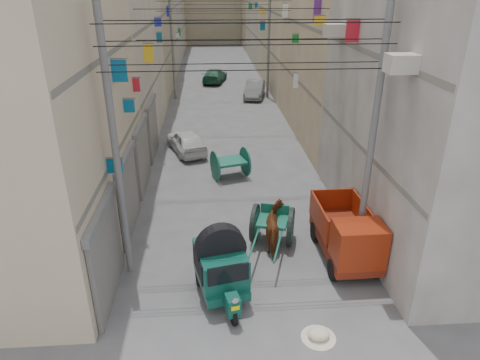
{
  "coord_description": "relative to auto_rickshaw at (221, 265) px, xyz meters",
  "views": [
    {
      "loc": [
        -0.99,
        -5.21,
        8.14
      ],
      "look_at": [
        -0.14,
        6.5,
        2.75
      ],
      "focal_mm": 32.0,
      "sensor_mm": 36.0,
      "label": 1
    }
  ],
  "objects": [
    {
      "name": "building_row_left",
      "position": [
        -7.19,
        29.47,
        5.45
      ],
      "size": [
        8.0,
        62.0,
        14.0
      ],
      "color": "#BBA98D",
      "rests_on": "ground"
    },
    {
      "name": "building_row_right",
      "position": [
        8.8,
        29.47,
        5.45
      ],
      "size": [
        8.0,
        62.0,
        14.0
      ],
      "color": "#ADA7A2",
      "rests_on": "ground"
    },
    {
      "name": "shutters_left",
      "position": [
        -3.11,
        5.72,
        0.48
      ],
      "size": [
        0.18,
        14.4,
        2.88
      ],
      "color": "#4F4F54",
      "rests_on": "ground"
    },
    {
      "name": "signboards",
      "position": [
        0.79,
        17.01,
        2.42
      ],
      "size": [
        8.22,
        40.52,
        5.67
      ],
      "color": "yellow",
      "rests_on": "ground"
    },
    {
      "name": "ac_units",
      "position": [
        4.45,
        3.02,
        6.42
      ],
      "size": [
        0.7,
        6.55,
        3.35
      ],
      "color": "#AFA89D",
      "rests_on": "ground"
    },
    {
      "name": "utility_poles",
      "position": [
        0.8,
        12.35,
        2.99
      ],
      "size": [
        7.4,
        22.2,
        8.0
      ],
      "color": "#5F5F61",
      "rests_on": "ground"
    },
    {
      "name": "overhead_cables",
      "position": [
        0.8,
        9.75,
        5.75
      ],
      "size": [
        7.4,
        22.52,
        1.12
      ],
      "color": "black",
      "rests_on": "ground"
    },
    {
      "name": "auto_rickshaw",
      "position": [
        0.0,
        0.0,
        0.0
      ],
      "size": [
        1.75,
        2.53,
        1.72
      ],
      "rotation": [
        0.0,
        0.0,
        0.22
      ],
      "color": "black",
      "rests_on": "ground"
    },
    {
      "name": "tonga_cart",
      "position": [
        1.84,
        2.62,
        -0.32
      ],
      "size": [
        1.91,
        3.15,
        1.33
      ],
      "rotation": [
        0.0,
        0.0,
        -0.29
      ],
      "color": "black",
      "rests_on": "ground"
    },
    {
      "name": "mini_truck",
      "position": [
        4.01,
        1.16,
        -0.11
      ],
      "size": [
        1.56,
        3.36,
        1.87
      ],
      "rotation": [
        0.0,
        0.0,
        0.02
      ],
      "color": "black",
      "rests_on": "ground"
    },
    {
      "name": "second_cart",
      "position": [
        0.68,
        8.17,
        -0.29
      ],
      "size": [
        1.86,
        1.75,
        1.36
      ],
      "rotation": [
        0.0,
        0.0,
        0.3
      ],
      "color": "#135743",
      "rests_on": "ground"
    },
    {
      "name": "feed_sack",
      "position": [
        2.38,
        -1.88,
        -0.88
      ],
      "size": [
        0.55,
        0.44,
        0.28
      ],
      "primitive_type": "ellipsoid",
      "color": "beige",
      "rests_on": "ground"
    },
    {
      "name": "horse",
      "position": [
        1.93,
        2.35,
        -0.3
      ],
      "size": [
        0.9,
        1.75,
        1.43
      ],
      "primitive_type": "imported",
      "rotation": [
        0.0,
        0.0,
        3.07
      ],
      "color": "brown",
      "rests_on": "ground"
    },
    {
      "name": "distant_car_white",
      "position": [
        -1.47,
        11.6,
        -0.41
      ],
      "size": [
        2.53,
        3.82,
        1.21
      ],
      "primitive_type": "imported",
      "rotation": [
        0.0,
        0.0,
        3.48
      ],
      "color": "silver",
      "rests_on": "ground"
    },
    {
      "name": "distant_car_grey",
      "position": [
        3.38,
        23.36,
        -0.37
      ],
      "size": [
        2.12,
        4.08,
        1.28
      ],
      "primitive_type": "imported",
      "rotation": [
        0.0,
        0.0,
        -0.2
      ],
      "color": "#5C6260",
      "rests_on": "ground"
    },
    {
      "name": "distant_car_green",
      "position": [
        0.37,
        29.29,
        -0.41
      ],
      "size": [
        2.53,
        4.42,
        1.21
      ],
      "primitive_type": "imported",
      "rotation": [
        0.0,
        0.0,
        2.93
      ],
      "color": "#1D5439",
      "rests_on": "ground"
    }
  ]
}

